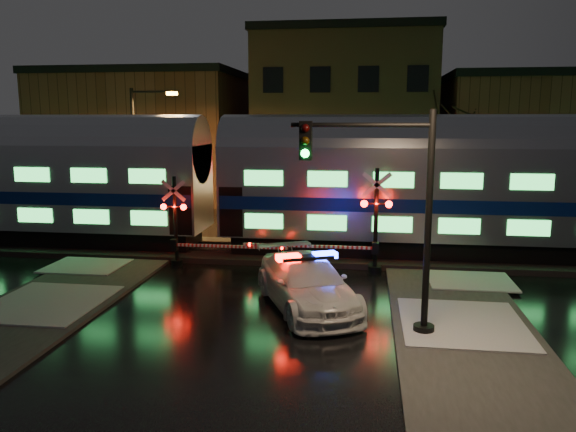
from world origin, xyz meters
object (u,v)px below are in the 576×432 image
at_px(crossing_signal_right, 366,231).
at_px(crossing_signal_left, 184,231).
at_px(traffic_light, 392,218).
at_px(streetlight, 139,150).
at_px(police_car, 307,283).

distance_m(crossing_signal_right, crossing_signal_left, 7.31).
distance_m(crossing_signal_left, traffic_light, 10.22).
height_order(crossing_signal_right, traffic_light, traffic_light).
bearing_deg(crossing_signal_left, crossing_signal_right, 0.08).
bearing_deg(crossing_signal_right, traffic_light, -83.81).
distance_m(crossing_signal_right, streetlight, 13.88).
distance_m(police_car, streetlight, 15.24).
relative_size(police_car, streetlight, 0.80).
height_order(police_car, streetlight, streetlight).
bearing_deg(traffic_light, crossing_signal_right, 89.20).
bearing_deg(traffic_light, police_car, 135.87).
bearing_deg(crossing_signal_right, police_car, -113.58).
bearing_deg(crossing_signal_right, streetlight, 150.58).
bearing_deg(police_car, crossing_signal_right, 42.21).
height_order(crossing_signal_right, streetlight, streetlight).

